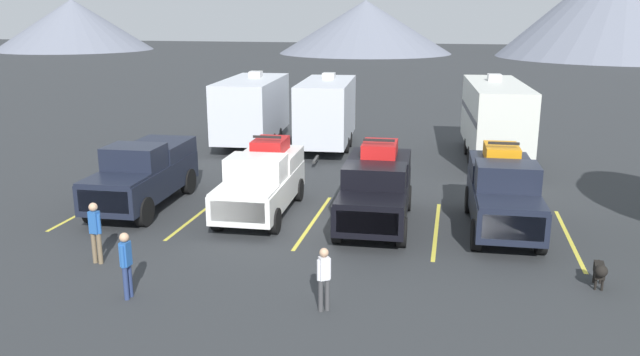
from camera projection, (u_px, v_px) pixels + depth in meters
name	position (u px, v px, depth m)	size (l,w,h in m)	color
ground_plane	(311.00, 224.00, 20.47)	(240.00, 240.00, 0.00)	#2D3033
pickup_truck_a	(144.00, 173.00, 22.10)	(2.25, 5.64, 2.30)	black
pickup_truck_b	(262.00, 180.00, 21.40)	(2.25, 5.33, 2.51)	white
pickup_truck_c	(376.00, 188.00, 20.31)	(2.33, 5.29, 2.63)	black
pickup_truck_d	(503.00, 192.00, 19.71)	(2.23, 5.30, 2.64)	black
lot_stripe_a	(95.00, 206.00, 22.38)	(0.12, 5.50, 0.01)	gold
lot_stripe_b	(200.00, 213.00, 21.58)	(0.12, 5.50, 0.01)	gold
lot_stripe_c	(314.00, 221.00, 20.78)	(0.12, 5.50, 0.01)	gold
lot_stripe_d	(436.00, 229.00, 19.98)	(0.12, 5.50, 0.01)	gold
lot_stripe_e	(569.00, 238.00, 19.19)	(0.12, 5.50, 0.01)	gold
camper_trailer_a	(252.00, 107.00, 32.20)	(3.08, 7.84, 3.66)	silver
camper_trailer_b	(326.00, 110.00, 31.12)	(2.79, 7.35, 3.68)	silver
camper_trailer_c	(495.00, 116.00, 28.93)	(2.94, 9.09, 3.81)	silver
person_a	(95.00, 229.00, 17.06)	(0.38, 0.24, 1.72)	#726047
person_b	(126.00, 261.00, 14.97)	(0.23, 0.36, 1.65)	navy
person_c	(324.00, 275.00, 14.34)	(0.30, 0.27, 1.53)	#3F3F42
dog	(600.00, 271.00, 15.60)	(0.34, 0.93, 0.71)	black
mountain_ridge	(497.00, 14.00, 96.03)	(134.95, 35.84, 15.83)	slate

